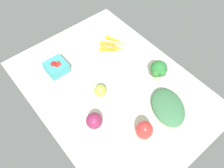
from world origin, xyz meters
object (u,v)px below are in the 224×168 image
Objects in this scene: carrot_bunch at (114,46)px; red_onion_center at (94,121)px; heirloom_tomato_green at (100,90)px; bell_pepper_red at (144,130)px; berry_basket at (56,67)px; leafy_greens_clump at (168,107)px; broccoli_head at (159,70)px.

red_onion_center is (32.79, -38.96, 2.69)cm from carrot_bunch.
bell_pepper_red is at bearing 2.35° from heirloom_tomato_green.
carrot_bunch is 1.66× the size of berry_basket.
bell_pepper_red is at bearing -26.30° from carrot_bunch.
carrot_bunch is at bearing 130.08° from red_onion_center.
broccoli_head is (-16.42, 9.58, 4.86)cm from leafy_greens_clump.
broccoli_head is (-18.42, 27.62, 2.60)cm from bell_pepper_red.
berry_basket is at bearing 174.37° from red_onion_center.
broccoli_head reaches higher than bell_pepper_red.
bell_pepper_red is 57.78cm from berry_basket.
bell_pepper_red reaches higher than red_onion_center.
bell_pepper_red is at bearing 37.35° from red_onion_center.
broccoli_head is at bearing 149.74° from leafy_greens_clump.
red_onion_center is 0.72× the size of berry_basket.
bell_pepper_red reaches higher than heirloom_tomato_green.
carrot_bunch is at bearing 171.72° from leafy_greens_clump.
berry_basket is 53.98cm from broccoli_head.
carrot_bunch is 2.78× the size of heirloom_tomato_green.
heirloom_tomato_green is (-27.91, -19.27, 0.50)cm from leafy_greens_clump.
carrot_bunch is 33.18cm from broccoli_head.
leafy_greens_clump is (16.09, 31.85, -1.13)cm from red_onion_center.
heirloom_tomato_green is 0.65× the size of bell_pepper_red.
leafy_greens_clump is 1.74× the size of broccoli_head.
berry_basket is at bearing -162.01° from heirloom_tomato_green.
leafy_greens_clump is 33.92cm from heirloom_tomato_green.
broccoli_head is at bearing 90.46° from red_onion_center.
red_onion_center is at bearing -46.79° from heirloom_tomato_green.
heirloom_tomato_green is at bearing 17.99° from berry_basket.
red_onion_center is 0.62× the size of broccoli_head.
carrot_bunch is 33.76cm from heirloom_tomato_green.
carrot_bunch is 1.79× the size of bell_pepper_red.
broccoli_head is (32.46, 2.47, 6.42)cm from carrot_bunch.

